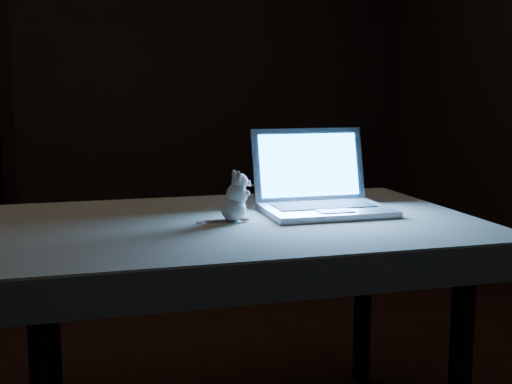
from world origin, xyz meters
name	(u,v)px	position (x,y,z in m)	size (l,w,h in m)	color
floor	(172,368)	(0.00, 0.00, 0.00)	(5.00, 5.00, 0.00)	black
back_wall	(96,48)	(0.00, 2.50, 1.30)	(4.50, 0.04, 2.60)	black
table	(239,335)	(0.08, -0.60, 0.33)	(1.24, 0.80, 0.66)	black
tablecloth	(252,237)	(0.12, -0.61, 0.62)	(1.33, 0.89, 0.09)	beige
laptop	(327,172)	(0.36, -0.58, 0.80)	(0.36, 0.32, 0.25)	#BBBBC0
plush_mouse	(233,196)	(0.07, -0.61, 0.74)	(0.10, 0.10, 0.14)	white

